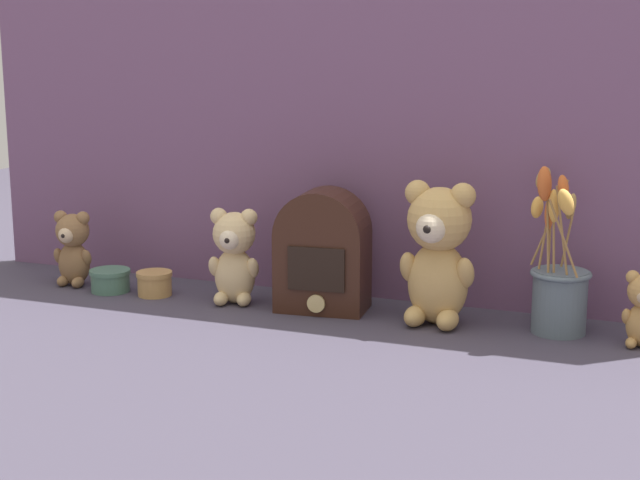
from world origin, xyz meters
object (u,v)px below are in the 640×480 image
Objects in this scene: vintage_radio at (324,252)px; teddy_bear_small at (73,247)px; flower_vase at (559,285)px; decorative_tin_short at (109,281)px; teddy_bear_medium at (234,254)px; decorative_tin_tall at (155,283)px; teddy_bear_large at (438,251)px.

teddy_bear_small is at bearing -178.44° from vintage_radio.
flower_vase reaches higher than decorative_tin_short.
teddy_bear_small is (-0.40, 0.01, -0.02)m from teddy_bear_medium.
flower_vase is at bearing 1.67° from vintage_radio.
decorative_tin_tall is at bearing 5.63° from decorative_tin_short.
flower_vase is (0.22, 0.03, -0.05)m from teddy_bear_large.
teddy_bear_medium is at bearing 3.29° from decorative_tin_short.
decorative_tin_tall is (-0.38, -0.03, -0.09)m from vintage_radio.
flower_vase is at bearing 1.61° from teddy_bear_small.
teddy_bear_large is 0.73m from decorative_tin_short.
vintage_radio reaches higher than decorative_tin_short.
decorative_tin_tall is (-0.84, -0.04, -0.06)m from flower_vase.
teddy_bear_large reaches higher than vintage_radio.
teddy_bear_medium is at bearing -179.07° from teddy_bear_large.
decorative_tin_short is at bearing -174.37° from decorative_tin_tall.
teddy_bear_small is 1.90× the size of decorative_tin_short.
vintage_radio is (-0.24, 0.01, -0.02)m from teddy_bear_large.
decorative_tin_short is at bearing -176.85° from flower_vase.
teddy_bear_medium is at bearing 1.96° from decorative_tin_tall.
teddy_bear_small reaches higher than decorative_tin_tall.
flower_vase is (1.05, 0.03, 0.00)m from teddy_bear_small.
flower_vase is 0.95m from decorative_tin_short.
decorative_tin_short is (-0.95, -0.05, -0.07)m from flower_vase.
decorative_tin_short is at bearing -175.45° from vintage_radio.
teddy_bear_medium reaches higher than decorative_tin_short.
decorative_tin_tall is (0.21, -0.01, -0.06)m from teddy_bear_small.
teddy_bear_medium reaches higher than decorative_tin_tall.
vintage_radio is at bearing 1.56° from teddy_bear_small.
vintage_radio is 0.49m from decorative_tin_short.
teddy_bear_small is at bearing 176.79° from decorative_tin_tall.
teddy_bear_medium is 0.40m from teddy_bear_small.
teddy_bear_small reaches higher than decorative_tin_short.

